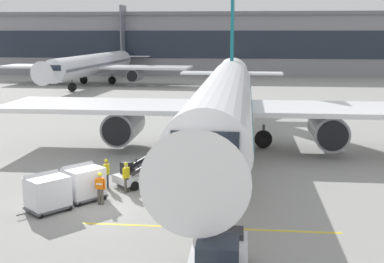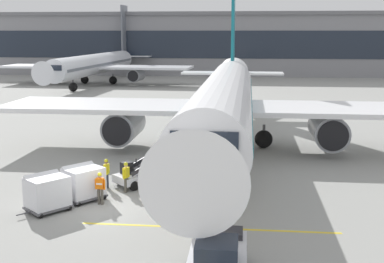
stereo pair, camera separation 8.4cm
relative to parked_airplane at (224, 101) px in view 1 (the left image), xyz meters
The scene contains 15 objects.
ground_plane 15.56m from the parked_airplane, 112.12° to the right, with size 600.00×600.00×0.00m, color gray.
parked_airplane is the anchor object (origin of this frame).
belt_loader 10.57m from the parked_airplane, 114.51° to the right, with size 4.68×4.82×2.58m.
baggage_cart_lead 14.77m from the parked_airplane, 118.99° to the right, with size 2.51×2.61×1.91m.
baggage_cart_second 16.97m from the parked_airplane, 119.75° to the right, with size 2.51×2.61×1.91m.
pushback_tug 21.21m from the parked_airplane, 88.22° to the right, with size 2.13×4.40×1.83m.
ground_crew_by_loader 14.84m from the parked_airplane, 113.91° to the right, with size 0.57×0.28×1.74m.
ground_crew_by_carts 12.60m from the parked_airplane, 121.02° to the right, with size 0.29×0.57×1.74m.
ground_crew_marshaller 12.54m from the parked_airplane, 114.33° to the right, with size 0.35×0.55×1.74m.
ground_crew_wingwalker 11.34m from the parked_airplane, 108.18° to the right, with size 0.50×0.40×1.74m.
safety_cone_engine_keepout 7.02m from the parked_airplane, 137.20° to the right, with size 0.56×0.56×0.64m.
apron_guidance_line_lead_in 3.84m from the parked_airplane, 94.13° to the right, with size 0.20×110.00×0.01m.
apron_guidance_line_stop_bar 16.45m from the parked_airplane, 90.02° to the right, with size 12.00×0.20×0.01m.
terminal_building 73.32m from the parked_airplane, 94.40° to the left, with size 92.97×18.40×12.81m.
distant_airplane 52.34m from the parked_airplane, 116.92° to the left, with size 32.79×41.71×14.01m.
Camera 1 is at (7.11, -24.16, 8.92)m, focal length 47.56 mm.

